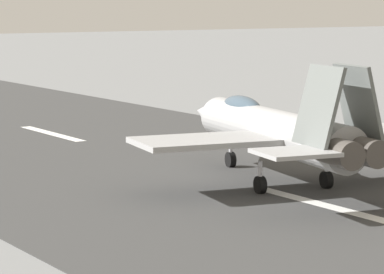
# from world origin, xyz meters

# --- Properties ---
(ground_plane) EXTENTS (400.00, 400.00, 0.00)m
(ground_plane) POSITION_xyz_m (0.00, 0.00, 0.00)
(ground_plane) COLOR slate
(runway_strip) EXTENTS (240.00, 26.00, 0.02)m
(runway_strip) POSITION_xyz_m (-0.02, 0.00, 0.01)
(runway_strip) COLOR #393A39
(runway_strip) RESTS_ON ground
(fighter_jet) EXTENTS (17.26, 13.87, 5.64)m
(fighter_jet) POSITION_xyz_m (5.00, -1.24, 2.44)
(fighter_jet) COLOR #9E9E9F
(fighter_jet) RESTS_ON ground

